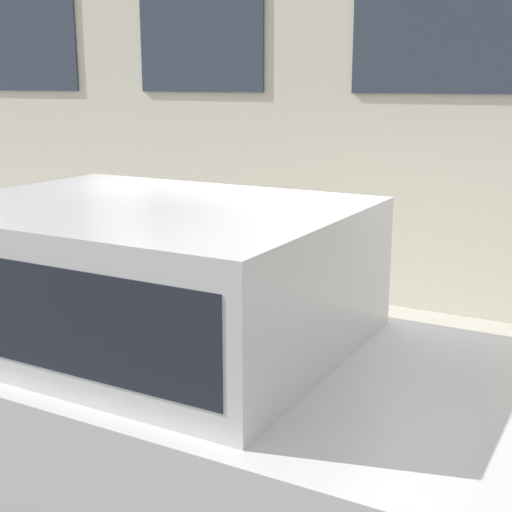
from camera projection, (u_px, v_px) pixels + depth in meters
name	position (u px, v px, depth m)	size (l,w,h in m)	color
ground_plane	(318.00, 419.00, 5.73)	(80.00, 80.00, 0.00)	#47474C
sidewalk	(377.00, 355.00, 6.90)	(2.80, 60.00, 0.13)	#B2ADA3
fire_hydrant	(289.00, 327.00, 6.38)	(0.37, 0.47, 0.73)	gold
person	(226.00, 259.00, 6.96)	(0.33, 0.22, 1.38)	#726651
parked_car_silver_near	(150.00, 348.00, 4.33)	(2.10, 4.94, 1.96)	black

